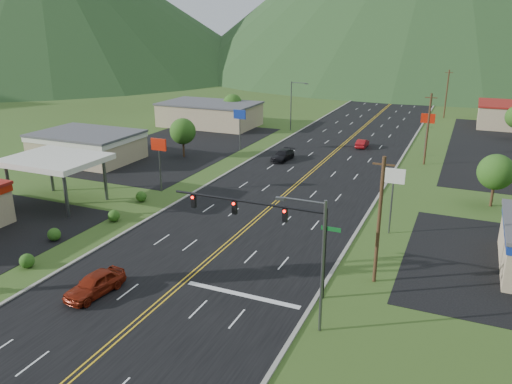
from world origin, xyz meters
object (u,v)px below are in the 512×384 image
at_px(car_red_near, 95,284).
at_px(car_red_far, 362,144).
at_px(streetlight_east, 318,258).
at_px(gas_canopy, 55,161).
at_px(traffic_signal, 272,222).
at_px(streetlight_west, 293,103).
at_px(car_dark_mid, 283,156).

bearing_deg(car_red_near, car_red_far, 88.41).
bearing_deg(streetlight_east, gas_canopy, 160.12).
xyz_separation_m(traffic_signal, car_red_near, (-11.45, -6.20, -4.50)).
distance_m(traffic_signal, streetlight_east, 6.17).
height_order(traffic_signal, streetlight_west, streetlight_west).
height_order(streetlight_west, gas_canopy, streetlight_west).
bearing_deg(car_dark_mid, traffic_signal, -65.85).
relative_size(streetlight_east, gas_canopy, 0.90).
bearing_deg(gas_canopy, streetlight_west, 77.87).
height_order(streetlight_east, streetlight_west, same).
xyz_separation_m(traffic_signal, gas_canopy, (-28.48, 8.00, -0.46)).
bearing_deg(traffic_signal, car_red_near, -151.57).
height_order(streetlight_east, car_red_far, streetlight_east).
bearing_deg(car_red_near, streetlight_east, 14.91).
relative_size(traffic_signal, car_dark_mid, 2.63).
distance_m(streetlight_east, car_dark_mid, 42.67).
bearing_deg(streetlight_west, gas_canopy, -102.13).
bearing_deg(streetlight_east, streetlight_west, 110.86).
bearing_deg(traffic_signal, car_dark_mid, 109.18).
bearing_deg(car_red_far, car_red_near, 82.02).
height_order(streetlight_west, car_red_far, streetlight_west).
xyz_separation_m(streetlight_west, car_dark_mid, (6.01, -21.05, -4.46)).
xyz_separation_m(gas_canopy, car_red_near, (17.04, -14.20, -4.04)).
relative_size(car_red_near, car_dark_mid, 0.98).
xyz_separation_m(streetlight_west, car_red_far, (14.96, -8.50, -4.51)).
height_order(car_dark_mid, car_red_far, car_dark_mid).
xyz_separation_m(streetlight_east, car_red_far, (-7.89, 51.50, -4.51)).
height_order(streetlight_east, gas_canopy, streetlight_east).
xyz_separation_m(streetlight_east, streetlight_west, (-22.86, 60.00, 0.00)).
xyz_separation_m(streetlight_east, gas_canopy, (-33.18, 12.00, -0.31)).
xyz_separation_m(gas_canopy, car_dark_mid, (16.33, 26.95, -4.15)).
distance_m(traffic_signal, car_red_far, 47.84).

